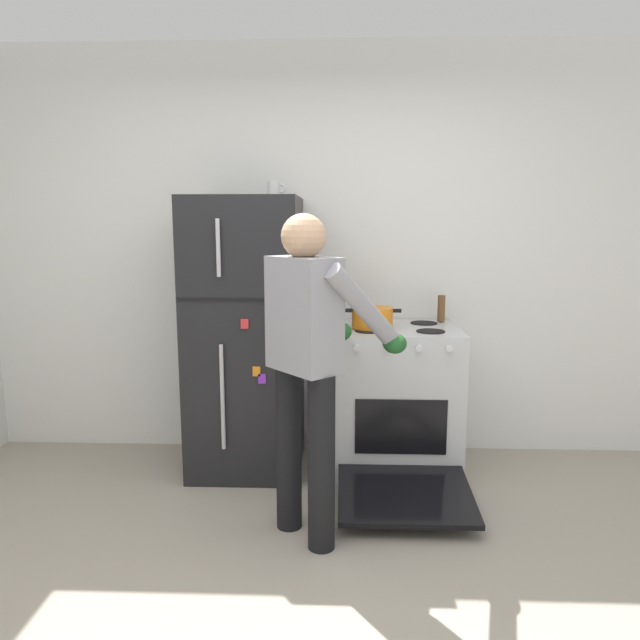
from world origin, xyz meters
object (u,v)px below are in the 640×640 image
at_px(red_pot, 372,318).
at_px(pepper_mill, 441,308).
at_px(stove_range, 396,401).
at_px(coffee_mug, 274,189).
at_px(person_cook, 310,349).
at_px(refrigerator, 246,336).

distance_m(red_pot, pepper_mill, 0.52).
distance_m(stove_range, coffee_mug, 1.52).
relative_size(person_cook, coffee_mug, 14.28).
xyz_separation_m(refrigerator, stove_range, (0.95, -0.02, -0.41)).
xyz_separation_m(red_pot, coffee_mug, (-0.60, 0.10, 0.77)).
bearing_deg(stove_range, refrigerator, 178.93).
xyz_separation_m(refrigerator, person_cook, (0.45, -0.84, 0.10)).
xyz_separation_m(coffee_mug, pepper_mill, (1.06, 0.15, -0.75)).
height_order(stove_range, coffee_mug, coffee_mug).
bearing_deg(refrigerator, pepper_mill, 9.14).
height_order(refrigerator, pepper_mill, refrigerator).
xyz_separation_m(stove_range, person_cook, (-0.50, -0.82, 0.51)).
distance_m(person_cook, red_pot, 0.86).
bearing_deg(red_pot, pepper_mill, 28.52).
height_order(red_pot, coffee_mug, coffee_mug).
height_order(refrigerator, coffee_mug, coffee_mug).
bearing_deg(red_pot, person_cook, -113.06).
bearing_deg(coffee_mug, stove_range, -5.09).
distance_m(person_cook, coffee_mug, 1.23).
bearing_deg(coffee_mug, red_pot, -9.42).
bearing_deg(stove_range, pepper_mill, 36.00).
relative_size(stove_range, coffee_mug, 10.93).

